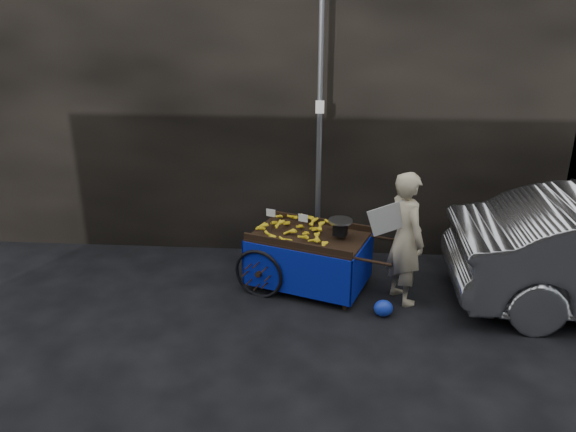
{
  "coord_description": "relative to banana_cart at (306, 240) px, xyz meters",
  "views": [
    {
      "loc": [
        0.42,
        -6.65,
        3.88
      ],
      "look_at": [
        -0.09,
        0.5,
        1.04
      ],
      "focal_mm": 35.0,
      "sensor_mm": 36.0,
      "label": 1
    }
  ],
  "objects": [
    {
      "name": "ground",
      "position": [
        -0.15,
        -0.43,
        -0.71
      ],
      "size": [
        80.0,
        80.0,
        0.0
      ],
      "primitive_type": "plane",
      "color": "black",
      "rests_on": "ground"
    },
    {
      "name": "banana_cart",
      "position": [
        0.0,
        0.0,
        0.0
      ],
      "size": [
        2.32,
        1.6,
        1.16
      ],
      "rotation": [
        0.0,
        0.0,
        -0.34
      ],
      "color": "black",
      "rests_on": "ground"
    },
    {
      "name": "building_wall",
      "position": [
        0.24,
        2.17,
        1.79
      ],
      "size": [
        13.5,
        2.0,
        5.0
      ],
      "color": "black",
      "rests_on": "ground"
    },
    {
      "name": "street_pole",
      "position": [
        0.15,
        0.87,
        1.29
      ],
      "size": [
        0.12,
        0.1,
        4.0
      ],
      "color": "slate",
      "rests_on": "ground"
    },
    {
      "name": "vendor",
      "position": [
        1.32,
        -0.28,
        0.19
      ],
      "size": [
        0.88,
        0.79,
        1.81
      ],
      "rotation": [
        0.0,
        0.0,
        2.04
      ],
      "color": "#BBAC8B",
      "rests_on": "ground"
    },
    {
      "name": "plastic_bag",
      "position": [
        1.04,
        -0.73,
        -0.6
      ],
      "size": [
        0.25,
        0.2,
        0.22
      ],
      "primitive_type": "ellipsoid",
      "color": "#1933BC",
      "rests_on": "ground"
    }
  ]
}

